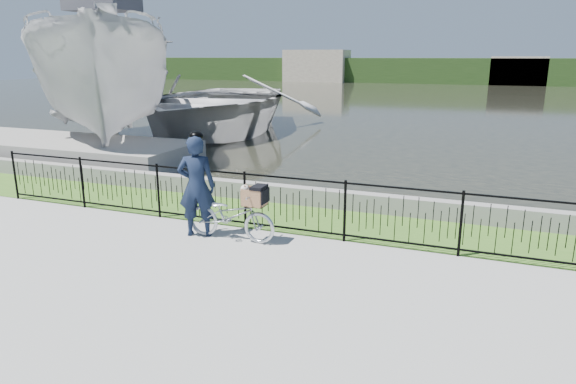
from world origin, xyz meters
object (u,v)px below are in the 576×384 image
at_px(dock, 48,149).
at_px(boat_far, 214,104).
at_px(cyclist, 197,185).
at_px(boat_near, 109,82).
at_px(bicycle_rig, 232,215).

bearing_deg(dock, boat_far, 74.98).
bearing_deg(cyclist, boat_near, 137.47).
height_order(dock, bicycle_rig, bicycle_rig).
xyz_separation_m(cyclist, boat_near, (-7.86, 7.21, 1.39)).
xyz_separation_m(bicycle_rig, boat_near, (-8.56, 7.18, 1.89)).
relative_size(cyclist, boat_near, 0.16).
bearing_deg(boat_far, dock, -105.02).
bearing_deg(dock, bicycle_rig, -26.68).
bearing_deg(boat_near, dock, -100.29).
height_order(cyclist, boat_far, boat_far).
bearing_deg(bicycle_rig, cyclist, -177.99).
relative_size(bicycle_rig, cyclist, 0.88).
height_order(bicycle_rig, boat_near, boat_near).
xyz_separation_m(dock, bicycle_rig, (9.04, -4.54, 0.12)).
bearing_deg(boat_far, bicycle_rig, -59.58).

